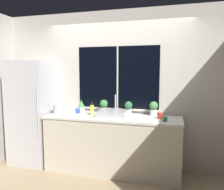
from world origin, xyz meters
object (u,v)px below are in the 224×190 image
(potted_plant_center_left, at_px, (104,106))
(kettle, at_px, (58,109))
(mug_green, at_px, (165,119))
(potted_plant_far_right, at_px, (154,108))
(sink, at_px, (112,113))
(mug_red, at_px, (160,116))
(mug_white, at_px, (66,110))
(soap_bottle, at_px, (92,110))
(mug_blue, at_px, (78,111))
(potted_plant_far_left, at_px, (81,106))
(refrigerator, at_px, (33,112))
(potted_plant_center_right, at_px, (128,107))

(potted_plant_center_left, height_order, kettle, potted_plant_center_left)
(mug_green, bearing_deg, potted_plant_far_right, 117.30)
(sink, height_order, mug_green, sink)
(potted_plant_far_right, relative_size, kettle, 1.29)
(mug_green, relative_size, mug_red, 0.82)
(potted_plant_center_left, distance_m, mug_white, 0.68)
(soap_bottle, height_order, mug_red, soap_bottle)
(potted_plant_far_right, bearing_deg, mug_blue, -174.04)
(potted_plant_far_left, relative_size, soap_bottle, 1.01)
(mug_white, bearing_deg, potted_plant_far_right, 4.19)
(refrigerator, bearing_deg, mug_green, -4.31)
(mug_white, relative_size, mug_blue, 0.99)
(mug_green, bearing_deg, sink, 168.31)
(potted_plant_center_left, relative_size, soap_bottle, 1.09)
(kettle, bearing_deg, potted_plant_center_right, 12.89)
(refrigerator, bearing_deg, potted_plant_center_right, 6.56)
(kettle, bearing_deg, sink, 4.17)
(potted_plant_center_left, distance_m, mug_blue, 0.46)
(potted_plant_center_right, relative_size, soap_bottle, 1.03)
(refrigerator, height_order, potted_plant_far_left, refrigerator)
(potted_plant_far_right, bearing_deg, potted_plant_far_left, 180.00)
(mug_white, bearing_deg, kettle, -113.09)
(mug_white, height_order, mug_red, mug_red)
(refrigerator, relative_size, potted_plant_center_right, 8.29)
(refrigerator, relative_size, mug_green, 24.35)
(soap_bottle, bearing_deg, potted_plant_far_right, 12.82)
(mug_red, distance_m, mug_blue, 1.42)
(refrigerator, relative_size, potted_plant_far_left, 8.39)
(mug_green, relative_size, mug_blue, 0.91)
(potted_plant_far_left, xyz_separation_m, mug_blue, (-0.01, -0.14, -0.07))
(soap_bottle, distance_m, mug_blue, 0.32)
(mug_green, height_order, mug_white, mug_white)
(potted_plant_far_left, bearing_deg, kettle, -139.11)
(mug_green, distance_m, mug_red, 0.19)
(mug_green, distance_m, kettle, 1.79)
(potted_plant_far_right, relative_size, mug_green, 3.12)
(potted_plant_center_right, xyz_separation_m, mug_red, (0.54, -0.20, -0.08))
(potted_plant_far_left, distance_m, mug_blue, 0.15)
(kettle, bearing_deg, mug_blue, 23.87)
(mug_blue, bearing_deg, potted_plant_far_right, 5.96)
(soap_bottle, height_order, mug_green, soap_bottle)
(sink, bearing_deg, potted_plant_center_right, 41.06)
(potted_plant_far_left, relative_size, potted_plant_far_right, 0.93)
(potted_plant_far_left, height_order, potted_plant_far_right, potted_plant_far_right)
(refrigerator, xyz_separation_m, mug_green, (2.34, -0.18, 0.05))
(mug_red, distance_m, kettle, 1.72)
(mug_red, bearing_deg, potted_plant_center_left, 168.59)
(potted_plant_center_left, bearing_deg, potted_plant_far_right, 0.00)
(mug_blue, bearing_deg, mug_red, -2.55)
(potted_plant_far_left, bearing_deg, mug_green, -14.22)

